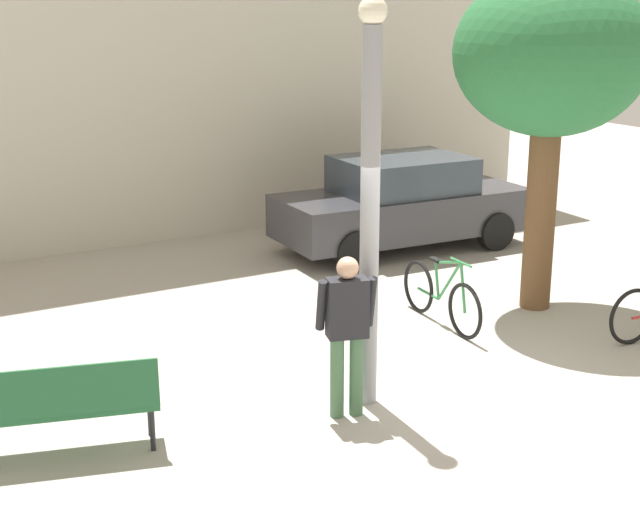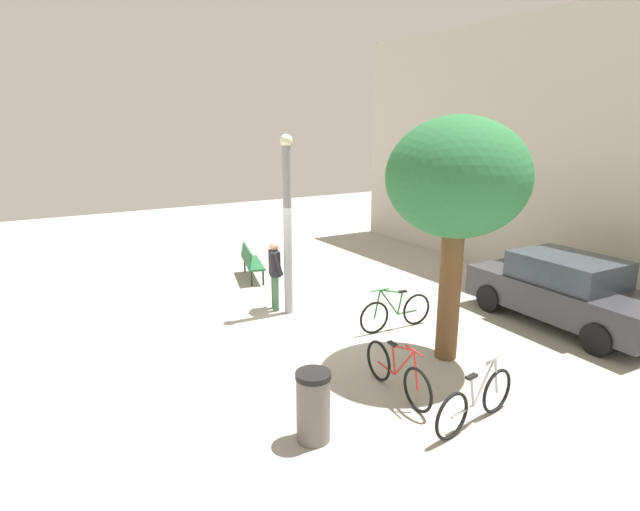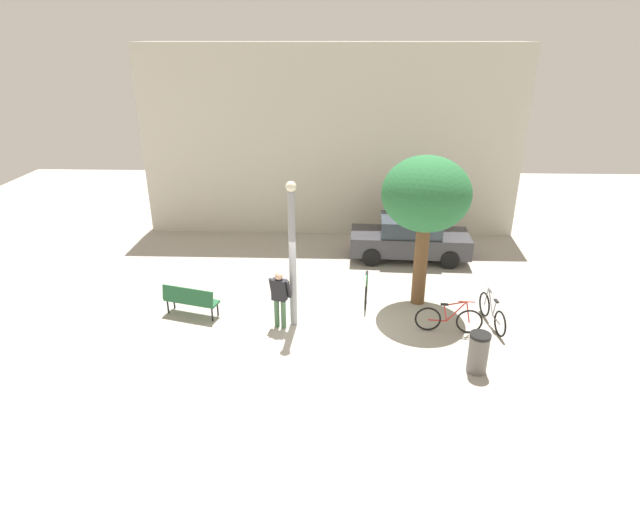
# 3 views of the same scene
# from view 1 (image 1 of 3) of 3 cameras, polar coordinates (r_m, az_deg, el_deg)

# --- Properties ---
(ground_plane) EXTENTS (36.00, 36.00, 0.00)m
(ground_plane) POSITION_cam_1_polar(r_m,az_deg,el_deg) (10.10, 7.83, -8.30)
(ground_plane) COLOR #A8A399
(building_facade) EXTENTS (14.69, 2.00, 7.27)m
(building_facade) POSITION_cam_1_polar(r_m,az_deg,el_deg) (16.73, -10.17, 14.00)
(building_facade) COLOR beige
(building_facade) RESTS_ON ground_plane
(lamppost) EXTENTS (0.28, 0.28, 4.10)m
(lamppost) POSITION_cam_1_polar(r_m,az_deg,el_deg) (9.08, 3.13, 3.65)
(lamppost) COLOR gray
(lamppost) RESTS_ON ground_plane
(person_by_lamppost) EXTENTS (0.63, 0.41, 1.67)m
(person_by_lamppost) POSITION_cam_1_polar(r_m,az_deg,el_deg) (9.10, 1.69, -4.36)
(person_by_lamppost) COLOR #47704C
(person_by_lamppost) RESTS_ON ground_plane
(park_bench) EXTENTS (1.67, 0.89, 0.92)m
(park_bench) POSITION_cam_1_polar(r_m,az_deg,el_deg) (8.76, -15.25, -8.72)
(park_bench) COLOR #236038
(park_bench) RESTS_ON ground_plane
(plaza_tree) EXTENTS (2.50, 2.50, 4.47)m
(plaza_tree) POSITION_cam_1_polar(r_m,az_deg,el_deg) (12.29, 14.13, 11.81)
(plaza_tree) COLOR brown
(plaza_tree) RESTS_ON ground_plane
(bicycle_green) EXTENTS (0.19, 1.81, 0.97)m
(bicycle_green) POSITION_cam_1_polar(r_m,az_deg,el_deg) (11.89, 7.53, -2.54)
(bicycle_green) COLOR black
(bicycle_green) RESTS_ON ground_plane
(parked_car_charcoal) EXTENTS (4.28, 1.98, 1.55)m
(parked_car_charcoal) POSITION_cam_1_polar(r_m,az_deg,el_deg) (15.36, 5.09, 3.26)
(parked_car_charcoal) COLOR #38383D
(parked_car_charcoal) RESTS_ON ground_plane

